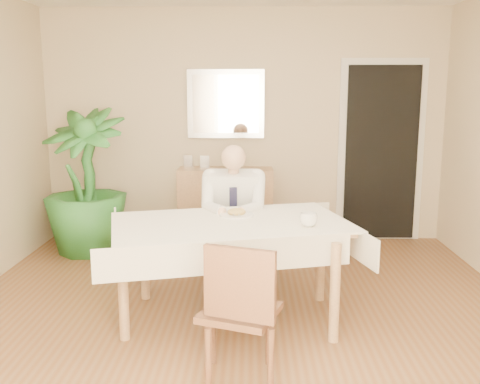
{
  "coord_description": "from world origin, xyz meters",
  "views": [
    {
      "loc": [
        0.08,
        -3.58,
        1.7
      ],
      "look_at": [
        0.0,
        0.35,
        0.95
      ],
      "focal_mm": 40.0,
      "sensor_mm": 36.0,
      "label": 1
    }
  ],
  "objects_px": {
    "coffee_mug": "(308,220)",
    "sideboard": "(226,205)",
    "dining_table": "(230,233)",
    "potted_palm": "(85,182)",
    "chair_far": "(234,222)",
    "seated_man": "(233,212)",
    "chair_near": "(240,307)"
  },
  "relations": [
    {
      "from": "coffee_mug",
      "to": "sideboard",
      "type": "relative_size",
      "value": 0.12
    },
    {
      "from": "chair_far",
      "to": "seated_man",
      "type": "height_order",
      "value": "seated_man"
    },
    {
      "from": "sideboard",
      "to": "potted_palm",
      "type": "relative_size",
      "value": 0.69
    },
    {
      "from": "sideboard",
      "to": "coffee_mug",
      "type": "bearing_deg",
      "value": -73.39
    },
    {
      "from": "chair_far",
      "to": "seated_man",
      "type": "relative_size",
      "value": 0.75
    },
    {
      "from": "sideboard",
      "to": "potted_palm",
      "type": "xyz_separation_m",
      "value": [
        -1.44,
        -0.43,
        0.34
      ]
    },
    {
      "from": "dining_table",
      "to": "potted_palm",
      "type": "height_order",
      "value": "potted_palm"
    },
    {
      "from": "chair_far",
      "to": "sideboard",
      "type": "xyz_separation_m",
      "value": [
        -0.14,
        1.21,
        -0.1
      ]
    },
    {
      "from": "chair_near",
      "to": "coffee_mug",
      "type": "distance_m",
      "value": 0.99
    },
    {
      "from": "coffee_mug",
      "to": "potted_palm",
      "type": "distance_m",
      "value": 2.79
    },
    {
      "from": "coffee_mug",
      "to": "sideboard",
      "type": "bearing_deg",
      "value": 107.33
    },
    {
      "from": "dining_table",
      "to": "chair_far",
      "type": "bearing_deg",
      "value": 75.53
    },
    {
      "from": "seated_man",
      "to": "coffee_mug",
      "type": "distance_m",
      "value": 0.92
    },
    {
      "from": "chair_far",
      "to": "chair_near",
      "type": "relative_size",
      "value": 1.07
    },
    {
      "from": "seated_man",
      "to": "coffee_mug",
      "type": "height_order",
      "value": "seated_man"
    },
    {
      "from": "dining_table",
      "to": "chair_far",
      "type": "relative_size",
      "value": 2.11
    },
    {
      "from": "seated_man",
      "to": "potted_palm",
      "type": "height_order",
      "value": "potted_palm"
    },
    {
      "from": "dining_table",
      "to": "seated_man",
      "type": "height_order",
      "value": "seated_man"
    },
    {
      "from": "chair_far",
      "to": "coffee_mug",
      "type": "height_order",
      "value": "chair_far"
    },
    {
      "from": "chair_far",
      "to": "potted_palm",
      "type": "bearing_deg",
      "value": 153.93
    },
    {
      "from": "dining_table",
      "to": "seated_man",
      "type": "bearing_deg",
      "value": 75.53
    },
    {
      "from": "dining_table",
      "to": "sideboard",
      "type": "bearing_deg",
      "value": 79.26
    },
    {
      "from": "dining_table",
      "to": "coffee_mug",
      "type": "xyz_separation_m",
      "value": [
        0.56,
        -0.13,
        0.13
      ]
    },
    {
      "from": "sideboard",
      "to": "dining_table",
      "type": "bearing_deg",
      "value": -86.98
    },
    {
      "from": "chair_near",
      "to": "coffee_mug",
      "type": "bearing_deg",
      "value": 80.08
    },
    {
      "from": "dining_table",
      "to": "chair_near",
      "type": "xyz_separation_m",
      "value": [
        0.09,
        -0.94,
        -0.18
      ]
    },
    {
      "from": "chair_far",
      "to": "coffee_mug",
      "type": "relative_size",
      "value": 7.54
    },
    {
      "from": "coffee_mug",
      "to": "chair_near",
      "type": "bearing_deg",
      "value": -119.92
    },
    {
      "from": "seated_man",
      "to": "chair_far",
      "type": "bearing_deg",
      "value": 90.0
    },
    {
      "from": "chair_near",
      "to": "seated_man",
      "type": "height_order",
      "value": "seated_man"
    },
    {
      "from": "seated_man",
      "to": "coffee_mug",
      "type": "relative_size",
      "value": 10.09
    },
    {
      "from": "coffee_mug",
      "to": "sideboard",
      "type": "height_order",
      "value": "coffee_mug"
    }
  ]
}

